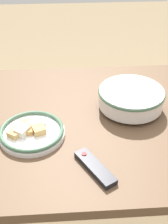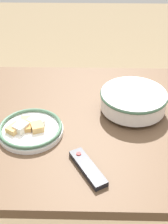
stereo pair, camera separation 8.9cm
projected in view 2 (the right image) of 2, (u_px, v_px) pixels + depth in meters
The scene contains 4 objects.
dining_table at pixel (111, 135), 1.31m from camera, with size 1.43×0.89×0.72m.
noodle_bowl at pixel (133, 100), 1.28m from camera, with size 0.28×0.28×0.09m.
food_plate at pixel (30, 129), 1.18m from camera, with size 0.25×0.25×0.05m.
tv_remote at pixel (88, 168), 1.03m from camera, with size 0.13×0.18×0.02m.
Camera 2 is at (0.09, 1.01, 1.49)m, focal length 50.00 mm.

